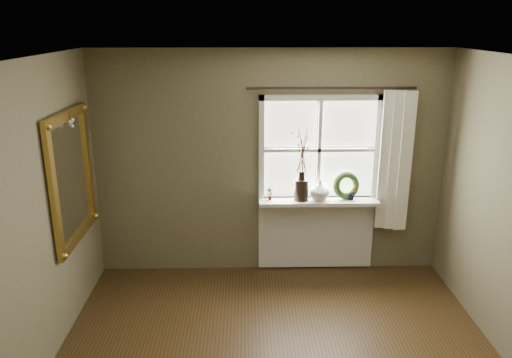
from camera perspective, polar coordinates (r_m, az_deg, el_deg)
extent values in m
plane|color=silver|center=(3.24, 3.79, 12.82)|extent=(4.50, 4.50, 0.00)
cube|color=brown|center=(5.74, 1.60, 1.76)|extent=(4.00, 0.10, 2.60)
cube|color=silver|center=(5.85, 7.00, -2.31)|extent=(1.36, 0.06, 0.06)
cube|color=silver|center=(5.56, 7.45, 9.21)|extent=(1.36, 0.06, 0.06)
cube|color=silver|center=(5.62, 0.63, 3.30)|extent=(0.06, 0.06, 1.24)
cube|color=silver|center=(5.80, 13.59, 3.27)|extent=(0.06, 0.06, 1.24)
cube|color=silver|center=(5.67, 7.22, 3.30)|extent=(1.24, 0.05, 0.04)
cube|color=silver|center=(5.67, 7.22, 3.30)|extent=(0.04, 0.05, 1.12)
cube|color=white|center=(5.59, 3.98, 6.30)|extent=(0.59, 0.01, 0.53)
cube|color=white|center=(5.69, 10.55, 6.23)|extent=(0.59, 0.01, 0.53)
cube|color=white|center=(5.74, 3.86, 0.51)|extent=(0.59, 0.01, 0.53)
cube|color=white|center=(5.83, 10.23, 0.54)|extent=(0.59, 0.01, 0.53)
cube|color=silver|center=(5.75, 7.14, -2.55)|extent=(1.36, 0.26, 0.04)
cube|color=silver|center=(6.01, 6.83, -6.13)|extent=(1.36, 0.04, 0.88)
cylinder|color=black|center=(5.68, 5.20, -1.23)|extent=(0.19, 0.19, 0.24)
imported|color=beige|center=(5.71, 7.31, -1.26)|extent=(0.27, 0.27, 0.23)
torus|color=#2C431E|center=(5.79, 10.26, -1.05)|extent=(0.35, 0.22, 0.33)
imported|color=#2C431E|center=(5.66, 1.56, -1.73)|extent=(0.08, 0.06, 0.15)
imported|color=#2C431E|center=(5.78, 10.95, -1.56)|extent=(0.11, 0.09, 0.16)
cube|color=silver|center=(5.80, 15.54, 1.93)|extent=(0.36, 0.12, 1.59)
cylinder|color=black|center=(5.51, 8.62, 10.24)|extent=(1.84, 0.03, 0.03)
cube|color=white|center=(5.15, -20.36, 0.19)|extent=(0.02, 0.90, 1.11)
cube|color=#AB8432|center=(5.01, -20.97, 6.75)|extent=(0.05, 1.09, 0.09)
cube|color=#AB8432|center=(5.34, -19.57, -5.97)|extent=(0.05, 1.09, 0.09)
cube|color=#AB8432|center=(4.70, -22.12, -1.62)|extent=(0.05, 0.09, 1.11)
cube|color=#AB8432|center=(5.60, -18.68, 1.71)|extent=(0.05, 0.09, 1.11)
sphere|color=silver|center=(4.97, -20.48, 6.11)|extent=(0.04, 0.04, 0.04)
sphere|color=silver|center=(5.01, -20.32, 5.74)|extent=(0.04, 0.04, 0.04)
sphere|color=silver|center=(5.03, -20.27, 6.36)|extent=(0.04, 0.04, 0.04)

